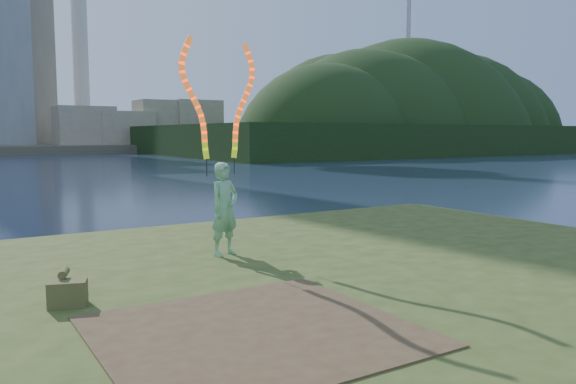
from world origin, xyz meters
TOP-DOWN VIEW (x-y plane):
  - ground at (0.00, 0.00)m, footprint 320.00×320.00m
  - grassy_knoll at (0.00, -2.30)m, footprint 20.00×18.00m
  - dirt_patch at (-2.20, -3.20)m, footprint 3.20×3.00m
  - wooded_hill at (59.57, 59.96)m, footprint 78.00×50.00m
  - woman_with_ribbons at (-0.83, 0.45)m, footprint 1.95×0.71m
  - canvas_bag at (-3.71, -1.20)m, footprint 0.51×0.58m

SIDE VIEW (x-z plane):
  - ground at x=0.00m, z-range 0.00..0.00m
  - wooded_hill at x=59.57m, z-range -31.34..31.66m
  - grassy_knoll at x=0.00m, z-range -0.06..0.74m
  - dirt_patch at x=-2.20m, z-range 0.80..0.82m
  - canvas_bag at x=-3.71m, z-range 0.76..1.18m
  - woman_with_ribbons at x=-0.83m, z-range 0.22..4.21m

